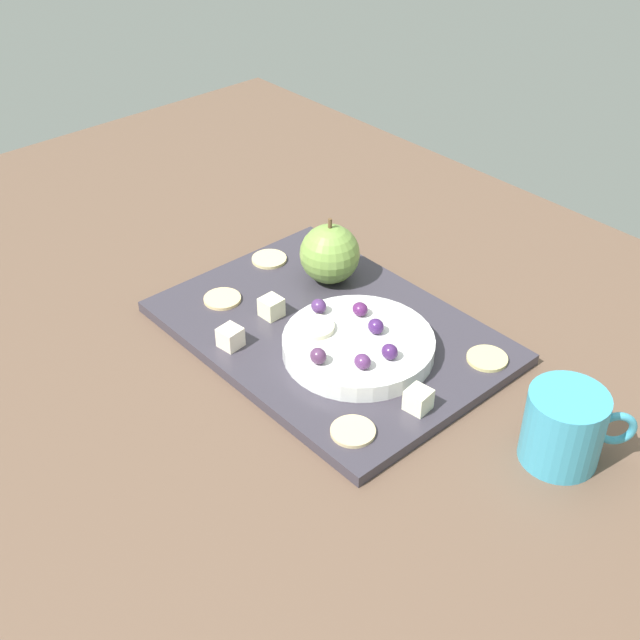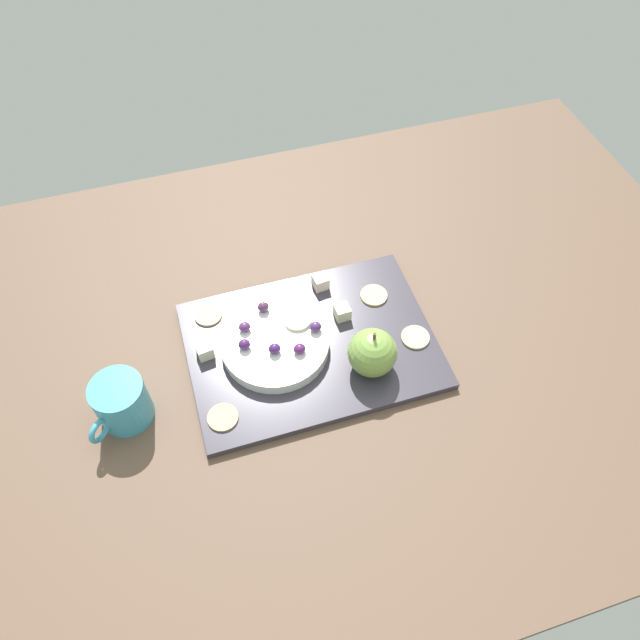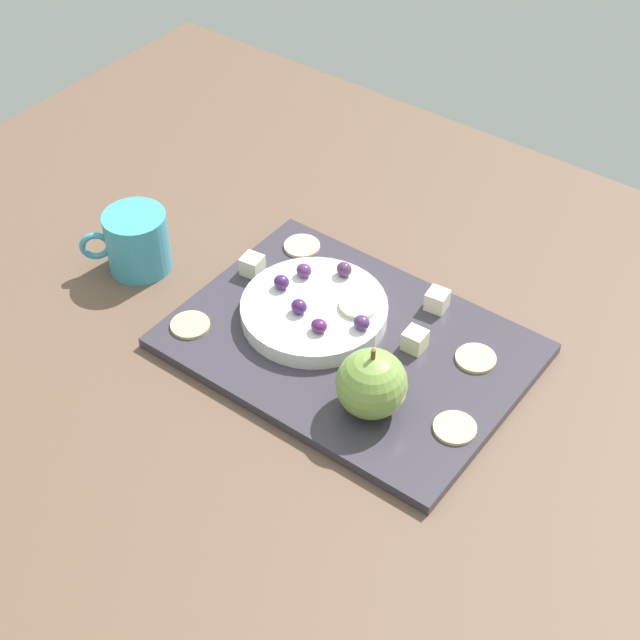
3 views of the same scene
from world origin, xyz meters
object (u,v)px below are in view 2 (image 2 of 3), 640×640
at_px(platter, 311,345).
at_px(cracker_3, 208,315).
at_px(cracker_0, 374,295).
at_px(grape_4, 299,349).
at_px(cheese_cube_0, 320,282).
at_px(apple_slice_0, 297,320).
at_px(cracker_2, 415,337).
at_px(grape_5, 316,329).
at_px(grape_0, 274,349).
at_px(grape_2, 245,327).
at_px(grape_1, 263,307).
at_px(cracker_1, 223,417).
at_px(grape_3, 245,345).
at_px(apple_whole, 372,353).
at_px(serving_dish, 274,341).
at_px(cheese_cube_2, 205,351).
at_px(cheese_cube_1, 342,312).
at_px(cup, 121,402).

bearing_deg(platter, cracker_3, -34.88).
height_order(cracker_0, grape_4, grape_4).
relative_size(cheese_cube_0, apple_slice_0, 0.54).
distance_m(cracker_2, grape_5, 0.16).
height_order(grape_0, grape_4, grape_0).
relative_size(grape_2, apple_slice_0, 0.43).
bearing_deg(cracker_2, grape_1, -26.54).
bearing_deg(cracker_1, cheese_cube_0, -136.86).
height_order(grape_3, grape_5, same).
bearing_deg(platter, grape_4, 43.69).
relative_size(apple_whole, cracker_2, 1.65).
bearing_deg(serving_dish, grape_5, 172.32).
bearing_deg(cheese_cube_0, cracker_1, 43.14).
height_order(platter, grape_1, grape_1).
xyz_separation_m(serving_dish, cheese_cube_2, (0.11, -0.01, 0.00)).
bearing_deg(cracker_3, cheese_cube_1, 162.52).
xyz_separation_m(apple_whole, grape_1, (0.14, -0.14, -0.01)).
relative_size(grape_4, grape_5, 1.00).
height_order(platter, cheese_cube_0, cheese_cube_0).
height_order(cracker_1, cup, cup).
height_order(cracker_3, grape_4, grape_4).
distance_m(cheese_cube_2, grape_2, 0.07).
xyz_separation_m(platter, cheese_cube_0, (-0.05, -0.11, 0.02)).
distance_m(serving_dish, grape_3, 0.05).
bearing_deg(apple_whole, cracker_0, -112.10).
height_order(apple_whole, grape_4, apple_whole).
bearing_deg(cracker_2, grape_3, -9.91).
bearing_deg(cheese_cube_2, apple_slice_0, -177.41).
bearing_deg(cheese_cube_1, grape_5, 30.46).
relative_size(platter, cup, 4.20).
distance_m(cheese_cube_2, grape_5, 0.18).
bearing_deg(cheese_cube_2, cracker_1, 91.67).
bearing_deg(serving_dish, cheese_cube_1, -169.30).
distance_m(cracker_0, grape_3, 0.24).
bearing_deg(grape_0, cracker_3, -53.61).
xyz_separation_m(apple_whole, cheese_cube_0, (0.03, -0.18, -0.03)).
height_order(grape_1, grape_5, same).
bearing_deg(cheese_cube_1, cracker_3, -17.48).
xyz_separation_m(cheese_cube_2, apple_slice_0, (-0.15, -0.01, 0.01)).
distance_m(cracker_0, apple_slice_0, 0.15).
relative_size(grape_1, apple_slice_0, 0.43).
height_order(cracker_3, cup, cup).
relative_size(cheese_cube_1, apple_slice_0, 0.54).
distance_m(cracker_0, grape_2, 0.23).
height_order(serving_dish, grape_3, grape_3).
height_order(platter, serving_dish, serving_dish).
bearing_deg(serving_dish, grape_2, -35.42).
bearing_deg(grape_4, apple_whole, 156.10).
distance_m(platter, cheese_cube_2, 0.17).
height_order(cracker_2, grape_0, grape_0).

